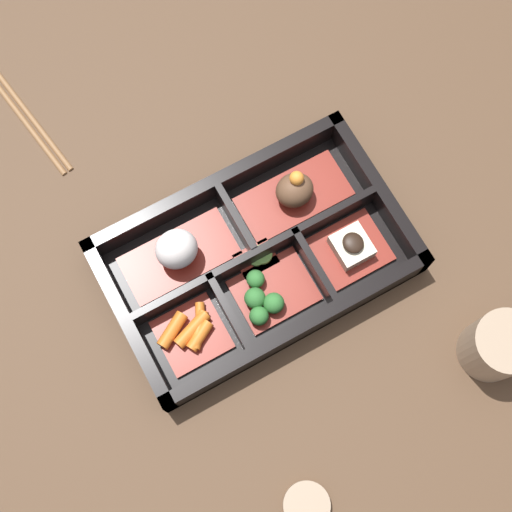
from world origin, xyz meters
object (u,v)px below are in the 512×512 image
bowl_rice (177,251)px  sauce_dish (307,505)px  chopsticks (20,109)px  tea_cup (498,346)px

bowl_rice → sauce_dish: bowl_rice is taller
chopsticks → bowl_rice: bearing=-72.3°
tea_cup → bowl_rice: bearing=133.9°
tea_cup → chopsticks: bearing=122.5°
chopsticks → sauce_dish: bearing=-82.2°
tea_cup → chopsticks: tea_cup is taller
bowl_rice → tea_cup: bearing=-46.1°
chopsticks → sauce_dish: (0.08, -0.56, 0.00)m
sauce_dish → bowl_rice: bearing=88.7°
sauce_dish → chopsticks: bearing=97.8°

